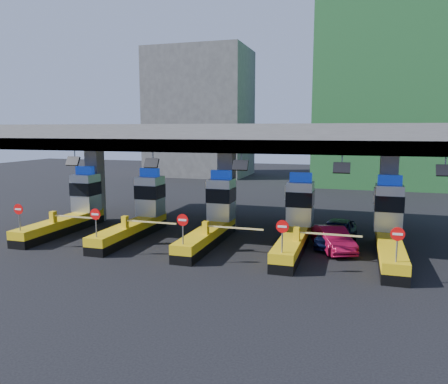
# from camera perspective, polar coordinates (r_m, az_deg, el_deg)

# --- Properties ---
(ground) EXTENTS (120.00, 120.00, 0.00)m
(ground) POSITION_cam_1_polar(r_m,az_deg,el_deg) (26.58, -1.52, -6.45)
(ground) COLOR black
(ground) RESTS_ON ground
(toll_canopy) EXTENTS (28.00, 12.09, 7.00)m
(toll_canopy) POSITION_cam_1_polar(r_m,az_deg,el_deg) (28.46, 0.29, 7.02)
(toll_canopy) COLOR slate
(toll_canopy) RESTS_ON ground
(toll_lane_far_left) EXTENTS (4.43, 8.00, 4.16)m
(toll_lane_far_left) POSITION_cam_1_polar(r_m,az_deg,el_deg) (31.11, -19.10, -2.10)
(toll_lane_far_left) COLOR black
(toll_lane_far_left) RESTS_ON ground
(toll_lane_left) EXTENTS (4.43, 8.00, 4.16)m
(toll_lane_left) POSITION_cam_1_polar(r_m,az_deg,el_deg) (28.47, -10.94, -2.72)
(toll_lane_left) COLOR black
(toll_lane_left) RESTS_ON ground
(toll_lane_center) EXTENTS (4.43, 8.00, 4.16)m
(toll_lane_center) POSITION_cam_1_polar(r_m,az_deg,el_deg) (26.52, -1.34, -3.38)
(toll_lane_center) COLOR black
(toll_lane_center) RESTS_ON ground
(toll_lane_right) EXTENTS (4.43, 8.00, 4.16)m
(toll_lane_right) POSITION_cam_1_polar(r_m,az_deg,el_deg) (25.42, 9.44, -4.00)
(toll_lane_right) COLOR black
(toll_lane_right) RESTS_ON ground
(toll_lane_far_right) EXTENTS (4.43, 8.00, 4.16)m
(toll_lane_far_right) POSITION_cam_1_polar(r_m,az_deg,el_deg) (25.27, 20.78, -4.51)
(toll_lane_far_right) COLOR black
(toll_lane_far_right) RESTS_ON ground
(bg_building_scaffold) EXTENTS (18.00, 12.00, 28.00)m
(bg_building_scaffold) POSITION_cam_1_polar(r_m,az_deg,el_deg) (56.95, 21.53, 15.01)
(bg_building_scaffold) COLOR #1E5926
(bg_building_scaffold) RESTS_ON ground
(bg_building_concrete) EXTENTS (14.00, 10.00, 18.00)m
(bg_building_concrete) POSITION_cam_1_polar(r_m,az_deg,el_deg) (64.36, -3.15, 10.24)
(bg_building_concrete) COLOR #4C4C49
(bg_building_concrete) RESTS_ON ground
(van) EXTENTS (2.52, 4.76, 1.54)m
(van) POSITION_cam_1_polar(r_m,az_deg,el_deg) (26.28, 14.49, -5.15)
(van) COLOR black
(van) RESTS_ON ground
(red_car) EXTENTS (2.85, 4.26, 1.33)m
(red_car) POSITION_cam_1_polar(r_m,az_deg,el_deg) (25.20, 14.06, -5.96)
(red_car) COLOR maroon
(red_car) RESTS_ON ground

